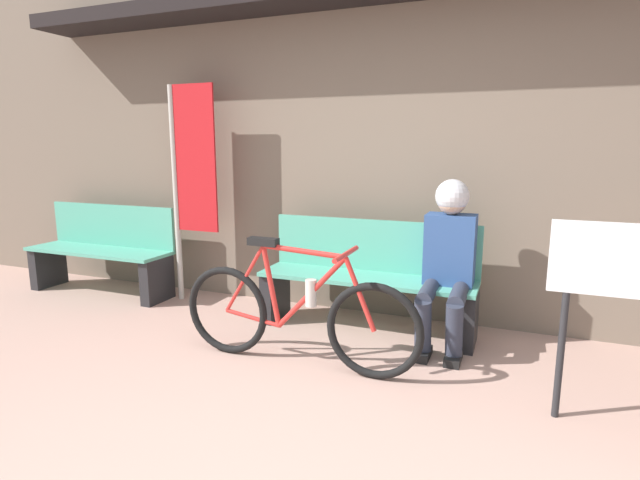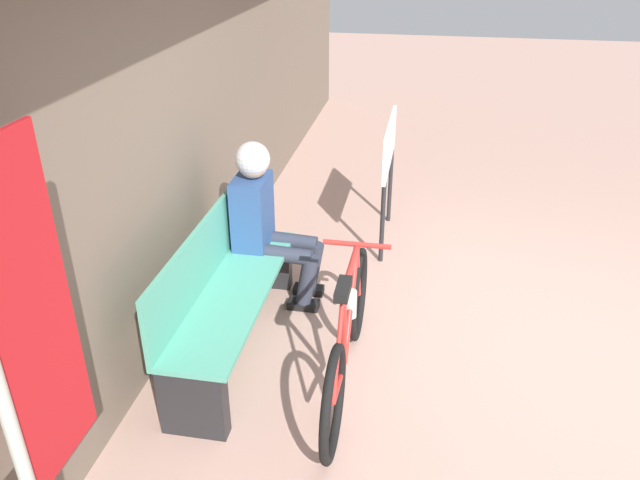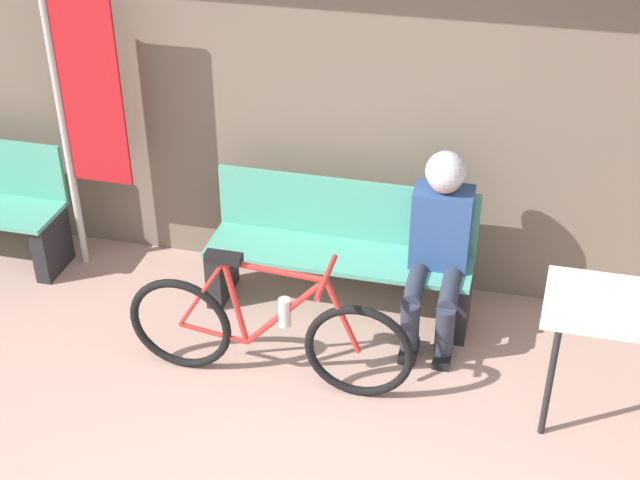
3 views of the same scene
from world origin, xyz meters
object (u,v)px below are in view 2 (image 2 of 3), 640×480
park_bench_near (226,294)px  banner_pole (28,356)px  bicycle (348,337)px  person_seated (265,213)px  signboard (389,152)px

park_bench_near → banner_pole: (-1.65, 0.09, 0.78)m
bicycle → person_seated: size_ratio=1.39×
park_bench_near → bicycle: size_ratio=1.00×
bicycle → banner_pole: size_ratio=0.86×
park_bench_near → person_seated: size_ratio=1.39×
bicycle → person_seated: person_seated is taller
bicycle → person_seated: (0.83, 0.69, 0.33)m
person_seated → signboard: size_ratio=1.13×
person_seated → signboard: bearing=-35.3°
signboard → bicycle: bearing=178.2°
person_seated → banner_pole: 2.32m
banner_pole → signboard: 3.47m
banner_pole → signboard: size_ratio=1.83×
park_bench_near → bicycle: 0.83m
bicycle → banner_pole: banner_pole is taller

